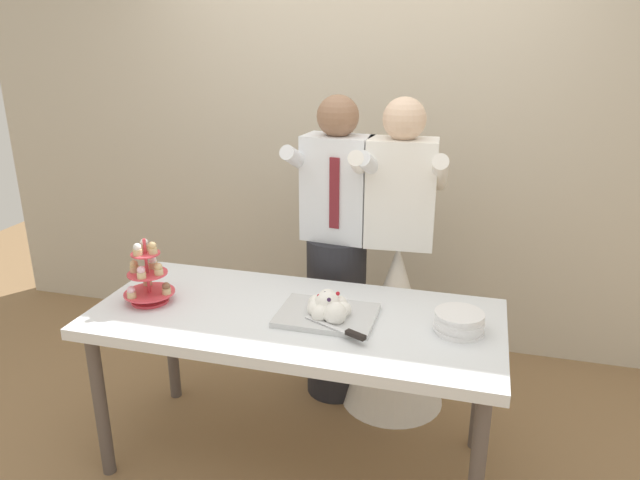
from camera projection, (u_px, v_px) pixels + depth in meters
The scene contains 8 objects.
ground_plane at pixel (297, 458), 2.87m from camera, with size 8.00×8.00×0.00m, color olive.
rear_wall at pixel (362, 117), 3.64m from camera, with size 5.20×0.10×2.90m, color beige.
dessert_table at pixel (295, 329), 2.64m from camera, with size 1.80×0.80×0.78m.
cupcake_stand at pixel (148, 278), 2.69m from camera, with size 0.23×0.23×0.31m.
main_cake_tray at pixel (328, 310), 2.56m from camera, with size 0.42×0.37×0.13m.
plate_stack at pixel (459, 322), 2.44m from camera, with size 0.21×0.21×0.09m.
person_groom at pixel (336, 269), 3.18m from camera, with size 0.51×0.53×1.66m.
person_bride at pixel (396, 304), 3.14m from camera, with size 0.56×0.56×1.66m.
Camera 1 is at (0.73, -2.24, 1.95)m, focal length 33.36 mm.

